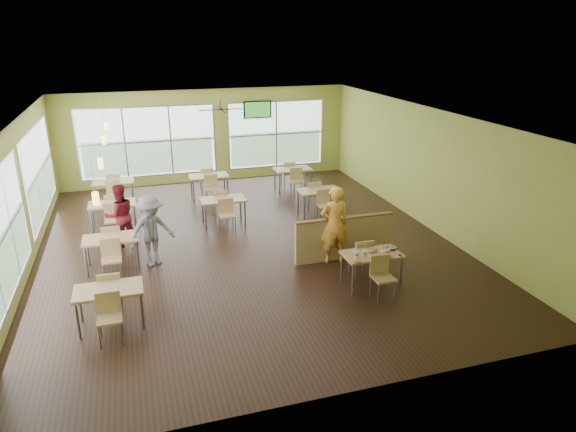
# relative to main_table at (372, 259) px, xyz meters

# --- Properties ---
(room) EXTENTS (12.00, 12.04, 3.20)m
(room) POSITION_rel_main_table_xyz_m (-2.00, 3.00, 0.97)
(room) COLOR black
(room) RESTS_ON ground
(window_bays) EXTENTS (9.24, 10.24, 2.38)m
(window_bays) POSITION_rel_main_table_xyz_m (-4.65, 6.08, 0.85)
(window_bays) COLOR white
(window_bays) RESTS_ON room
(main_table) EXTENTS (1.22, 1.52, 0.87)m
(main_table) POSITION_rel_main_table_xyz_m (0.00, 0.00, 0.00)
(main_table) COLOR tan
(main_table) RESTS_ON floor
(half_wall_divider) EXTENTS (2.40, 0.14, 1.04)m
(half_wall_divider) POSITION_rel_main_table_xyz_m (0.00, 1.45, -0.11)
(half_wall_divider) COLOR tan
(half_wall_divider) RESTS_ON floor
(dining_tables) EXTENTS (6.92, 8.72, 0.87)m
(dining_tables) POSITION_rel_main_table_xyz_m (-3.05, 4.71, -0.00)
(dining_tables) COLOR tan
(dining_tables) RESTS_ON floor
(pendant_lights) EXTENTS (0.11, 7.31, 0.86)m
(pendant_lights) POSITION_rel_main_table_xyz_m (-5.20, 3.68, 1.82)
(pendant_lights) COLOR #2D2119
(pendant_lights) RESTS_ON ceiling
(ceiling_fan) EXTENTS (1.25, 1.25, 0.29)m
(ceiling_fan) POSITION_rel_main_table_xyz_m (-2.00, 6.00, 2.32)
(ceiling_fan) COLOR #2D2119
(ceiling_fan) RESTS_ON ceiling
(tv_backwall) EXTENTS (1.00, 0.07, 0.60)m
(tv_backwall) POSITION_rel_main_table_xyz_m (-0.20, 8.90, 1.82)
(tv_backwall) COLOR black
(tv_backwall) RESTS_ON wall_back
(man_plaid) EXTENTS (0.69, 0.46, 1.83)m
(man_plaid) POSITION_rel_main_table_xyz_m (-0.29, 1.37, 0.29)
(man_plaid) COLOR orange
(man_plaid) RESTS_ON floor
(patron_maroon) EXTENTS (0.92, 0.80, 1.60)m
(patron_maroon) POSITION_rel_main_table_xyz_m (-4.99, 3.80, 0.17)
(patron_maroon) COLOR maroon
(patron_maroon) RESTS_ON floor
(patron_grey) EXTENTS (1.23, 1.00, 1.66)m
(patron_grey) POSITION_rel_main_table_xyz_m (-4.31, 2.45, 0.20)
(patron_grey) COLOR slate
(patron_grey) RESTS_ON floor
(cup_blue) EXTENTS (0.10, 0.10, 0.36)m
(cup_blue) POSITION_rel_main_table_xyz_m (-0.39, -0.09, 0.19)
(cup_blue) COLOR white
(cup_blue) RESTS_ON main_table
(cup_yellow) EXTENTS (0.09, 0.09, 0.32)m
(cup_yellow) POSITION_rel_main_table_xyz_m (-0.20, -0.06, 0.18)
(cup_yellow) COLOR white
(cup_yellow) RESTS_ON main_table
(cup_red_near) EXTENTS (0.10, 0.10, 0.38)m
(cup_red_near) POSITION_rel_main_table_xyz_m (0.14, -0.20, 0.19)
(cup_red_near) COLOR white
(cup_red_near) RESTS_ON main_table
(cup_red_far) EXTENTS (0.09, 0.09, 0.33)m
(cup_red_far) POSITION_rel_main_table_xyz_m (0.27, -0.16, 0.19)
(cup_red_far) COLOR white
(cup_red_far) RESTS_ON main_table
(food_basket) EXTENTS (0.24, 0.24, 0.05)m
(food_basket) POSITION_rel_main_table_xyz_m (0.47, 0.07, 0.15)
(food_basket) COLOR black
(food_basket) RESTS_ON main_table
(ketchup_cup) EXTENTS (0.07, 0.07, 0.03)m
(ketchup_cup) POSITION_rel_main_table_xyz_m (0.50, -0.27, 0.13)
(ketchup_cup) COLOR #AB100F
(ketchup_cup) RESTS_ON main_table
(wrapper_left) EXTENTS (0.19, 0.18, 0.04)m
(wrapper_left) POSITION_rel_main_table_xyz_m (-0.47, -0.30, 0.14)
(wrapper_left) COLOR #A47B4F
(wrapper_left) RESTS_ON main_table
(wrapper_mid) EXTENTS (0.24, 0.22, 0.05)m
(wrapper_mid) POSITION_rel_main_table_xyz_m (0.04, 0.08, 0.15)
(wrapper_mid) COLOR #A47B4F
(wrapper_mid) RESTS_ON main_table
(wrapper_right) EXTENTS (0.15, 0.14, 0.03)m
(wrapper_right) POSITION_rel_main_table_xyz_m (0.23, -0.30, 0.14)
(wrapper_right) COLOR #A47B4F
(wrapper_right) RESTS_ON main_table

